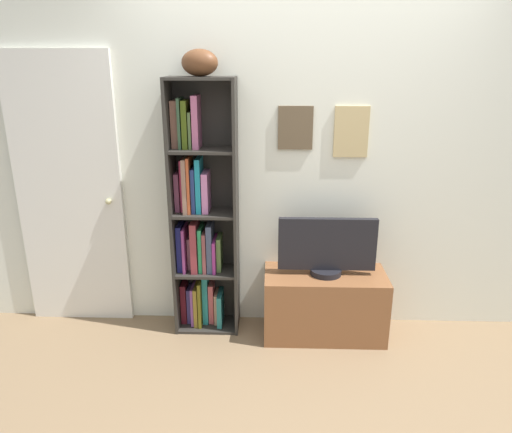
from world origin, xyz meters
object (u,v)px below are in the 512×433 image
(television, at_px, (327,248))
(tv_stand, at_px, (324,304))
(football, at_px, (200,63))
(door, at_px, (70,194))
(bookshelf, at_px, (200,222))

(television, bearing_deg, tv_stand, -90.00)
(tv_stand, height_order, television, television)
(football, bearing_deg, door, 173.79)
(bookshelf, height_order, tv_stand, bookshelf)
(bookshelf, bearing_deg, television, -6.68)
(football, relative_size, door, 0.13)
(bookshelf, distance_m, door, 0.98)
(door, bearing_deg, football, -6.21)
(bookshelf, xyz_separation_m, tv_stand, (0.90, -0.11, -0.59))
(football, height_order, tv_stand, football)
(tv_stand, relative_size, television, 1.27)
(tv_stand, xyz_separation_m, door, (-1.85, 0.18, 0.76))
(door, bearing_deg, tv_stand, -5.70)
(tv_stand, bearing_deg, door, 174.30)
(football, bearing_deg, television, -5.03)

